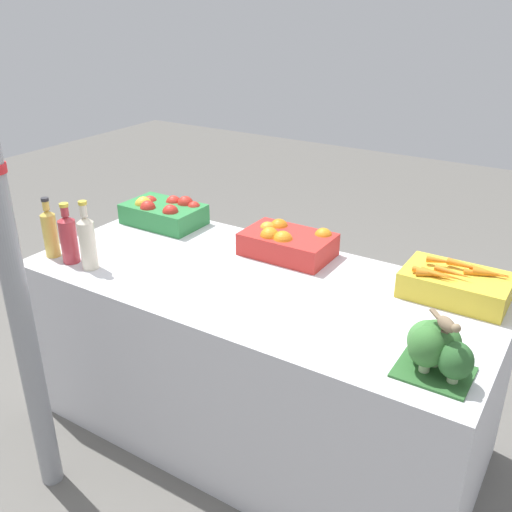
{
  "coord_description": "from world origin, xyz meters",
  "views": [
    {
      "loc": [
        1.07,
        -1.7,
        1.78
      ],
      "look_at": [
        0.0,
        0.0,
        0.85
      ],
      "focal_mm": 40.0,
      "sensor_mm": 36.0,
      "label": 1
    }
  ],
  "objects_px": {
    "apple_crate": "(163,212)",
    "juice_bottle_golden": "(50,232)",
    "broccoli_pile": "(435,347)",
    "sparrow_bird": "(447,324)",
    "orange_crate": "(287,242)",
    "juice_bottle_cloudy": "(87,241)",
    "juice_bottle_ruby": "(69,238)",
    "carrot_crate": "(456,284)"
  },
  "relations": [
    {
      "from": "orange_crate",
      "to": "apple_crate",
      "type": "bearing_deg",
      "value": -179.73
    },
    {
      "from": "broccoli_pile",
      "to": "juice_bottle_ruby",
      "type": "distance_m",
      "value": 1.51
    },
    {
      "from": "broccoli_pile",
      "to": "juice_bottle_cloudy",
      "type": "xyz_separation_m",
      "value": [
        -1.4,
        -0.05,
        0.04
      ]
    },
    {
      "from": "orange_crate",
      "to": "juice_bottle_cloudy",
      "type": "relative_size",
      "value": 1.3
    },
    {
      "from": "apple_crate",
      "to": "juice_bottle_golden",
      "type": "relative_size",
      "value": 1.44
    },
    {
      "from": "apple_crate",
      "to": "broccoli_pile",
      "type": "xyz_separation_m",
      "value": [
        1.47,
        -0.49,
        0.02
      ]
    },
    {
      "from": "broccoli_pile",
      "to": "juice_bottle_ruby",
      "type": "bearing_deg",
      "value": -178.04
    },
    {
      "from": "carrot_crate",
      "to": "sparrow_bird",
      "type": "height_order",
      "value": "sparrow_bird"
    },
    {
      "from": "juice_bottle_golden",
      "to": "juice_bottle_ruby",
      "type": "relative_size",
      "value": 1.01
    },
    {
      "from": "apple_crate",
      "to": "broccoli_pile",
      "type": "relative_size",
      "value": 1.72
    },
    {
      "from": "juice_bottle_golden",
      "to": "juice_bottle_cloudy",
      "type": "xyz_separation_m",
      "value": [
        0.23,
        -0.0,
        0.01
      ]
    },
    {
      "from": "broccoli_pile",
      "to": "juice_bottle_ruby",
      "type": "xyz_separation_m",
      "value": [
        -1.51,
        -0.05,
        0.03
      ]
    },
    {
      "from": "orange_crate",
      "to": "sparrow_bird",
      "type": "xyz_separation_m",
      "value": [
        0.81,
        -0.52,
        0.12
      ]
    },
    {
      "from": "apple_crate",
      "to": "juice_bottle_cloudy",
      "type": "height_order",
      "value": "juice_bottle_cloudy"
    },
    {
      "from": "juice_bottle_golden",
      "to": "sparrow_bird",
      "type": "distance_m",
      "value": 1.65
    },
    {
      "from": "apple_crate",
      "to": "broccoli_pile",
      "type": "distance_m",
      "value": 1.55
    },
    {
      "from": "apple_crate",
      "to": "juice_bottle_golden",
      "type": "xyz_separation_m",
      "value": [
        -0.15,
        -0.54,
        0.05
      ]
    },
    {
      "from": "juice_bottle_cloudy",
      "to": "sparrow_bird",
      "type": "distance_m",
      "value": 1.43
    },
    {
      "from": "apple_crate",
      "to": "juice_bottle_ruby",
      "type": "relative_size",
      "value": 1.46
    },
    {
      "from": "orange_crate",
      "to": "juice_bottle_ruby",
      "type": "height_order",
      "value": "juice_bottle_ruby"
    },
    {
      "from": "carrot_crate",
      "to": "juice_bottle_ruby",
      "type": "xyz_separation_m",
      "value": [
        -1.45,
        -0.54,
        0.05
      ]
    },
    {
      "from": "broccoli_pile",
      "to": "sparrow_bird",
      "type": "xyz_separation_m",
      "value": [
        0.03,
        -0.03,
        0.1
      ]
    },
    {
      "from": "orange_crate",
      "to": "juice_bottle_ruby",
      "type": "xyz_separation_m",
      "value": [
        -0.73,
        -0.55,
        0.05
      ]
    },
    {
      "from": "broccoli_pile",
      "to": "juice_bottle_golden",
      "type": "height_order",
      "value": "juice_bottle_golden"
    },
    {
      "from": "orange_crate",
      "to": "carrot_crate",
      "type": "xyz_separation_m",
      "value": [
        0.72,
        -0.0,
        -0.0
      ]
    },
    {
      "from": "carrot_crate",
      "to": "broccoli_pile",
      "type": "relative_size",
      "value": 1.72
    },
    {
      "from": "orange_crate",
      "to": "juice_bottle_cloudy",
      "type": "bearing_deg",
      "value": -138.47
    },
    {
      "from": "apple_crate",
      "to": "juice_bottle_cloudy",
      "type": "distance_m",
      "value": 0.55
    },
    {
      "from": "juice_bottle_golden",
      "to": "juice_bottle_cloudy",
      "type": "bearing_deg",
      "value": -0.0
    },
    {
      "from": "carrot_crate",
      "to": "apple_crate",
      "type": "bearing_deg",
      "value": -179.94
    },
    {
      "from": "juice_bottle_ruby",
      "to": "apple_crate",
      "type": "bearing_deg",
      "value": 85.72
    },
    {
      "from": "juice_bottle_golden",
      "to": "broccoli_pile",
      "type": "bearing_deg",
      "value": 1.82
    },
    {
      "from": "orange_crate",
      "to": "juice_bottle_golden",
      "type": "bearing_deg",
      "value": -147.1
    },
    {
      "from": "juice_bottle_ruby",
      "to": "orange_crate",
      "type": "bearing_deg",
      "value": 36.79
    },
    {
      "from": "juice_bottle_golden",
      "to": "juice_bottle_ruby",
      "type": "xyz_separation_m",
      "value": [
        0.11,
        -0.0,
        -0.0
      ]
    },
    {
      "from": "carrot_crate",
      "to": "broccoli_pile",
      "type": "xyz_separation_m",
      "value": [
        0.06,
        -0.49,
        0.03
      ]
    },
    {
      "from": "broccoli_pile",
      "to": "juice_bottle_golden",
      "type": "xyz_separation_m",
      "value": [
        -1.62,
        -0.05,
        0.03
      ]
    },
    {
      "from": "broccoli_pile",
      "to": "sparrow_bird",
      "type": "height_order",
      "value": "sparrow_bird"
    },
    {
      "from": "carrot_crate",
      "to": "sparrow_bird",
      "type": "bearing_deg",
      "value": -79.91
    },
    {
      "from": "broccoli_pile",
      "to": "sparrow_bird",
      "type": "bearing_deg",
      "value": -42.29
    },
    {
      "from": "juice_bottle_golden",
      "to": "carrot_crate",
      "type": "bearing_deg",
      "value": 19.24
    },
    {
      "from": "juice_bottle_ruby",
      "to": "juice_bottle_cloudy",
      "type": "bearing_deg",
      "value": 0.0
    }
  ]
}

